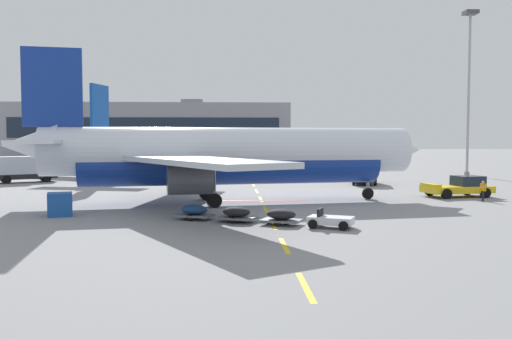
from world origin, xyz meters
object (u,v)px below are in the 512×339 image
Objects in this scene: ground_crew_worker at (483,190)px; apron_light_mast_far at (469,73)px; airliner_mid_left at (142,149)px; fuel_service_truck at (363,170)px; catering_truck at (23,169)px; pushback_tug at (459,187)px; uld_cargo_container at (60,204)px; baggage_train at (259,215)px; airliner_foreground at (227,155)px.

ground_crew_worker is 35.05m from apron_light_mast_far.
ground_crew_worker is at bearing -45.14° from airliner_mid_left.
apron_light_mast_far is at bearing -5.26° from airliner_mid_left.
apron_light_mast_far is at bearing 34.52° from fuel_service_truck.
catering_truck reaches higher than ground_crew_worker.
pushback_tug is 3.75× the size of ground_crew_worker.
fuel_service_truck is at bearing 42.67° from uld_cargo_container.
pushback_tug reaches higher than baggage_train.
fuel_service_truck is 3.70× the size of uld_cargo_container.
airliner_foreground is 46.58m from apron_light_mast_far.
baggage_train is 5.63× the size of uld_cargo_container.
airliner_mid_left is at bearing 109.72° from airliner_foreground.
catering_truck reaches higher than pushback_tug.
fuel_service_truck is (-5.23, 14.43, 0.74)m from pushback_tug.
airliner_foreground is 24.15m from fuel_service_truck.
pushback_tug is at bearing 9.72° from airliner_foreground.
pushback_tug is 3.22× the size of uld_cargo_container.
uld_cargo_container is (-27.23, -25.10, -0.85)m from fuel_service_truck.
airliner_foreground is 36.74m from airliner_mid_left.
airliner_mid_left reaches higher than ground_crew_worker.
pushback_tug reaches higher than uld_cargo_container.
uld_cargo_container is (-33.07, -7.35, -0.17)m from ground_crew_worker.
catering_truck is at bearing 114.55° from uld_cargo_container.
baggage_train is 0.49× the size of apron_light_mast_far.
airliner_mid_left is 47.54m from apron_light_mast_far.
uld_cargo_container is 60.15m from apron_light_mast_far.
airliner_mid_left is 48.45m from ground_crew_worker.
catering_truck is 51.16m from ground_crew_worker.
airliner_mid_left reaches higher than pushback_tug.
apron_light_mast_far is (46.14, -4.25, 10.64)m from airliner_mid_left.
apron_light_mast_far is (45.10, 37.39, 13.65)m from uld_cargo_container.
fuel_service_truck is at bearing 109.94° from pushback_tug.
pushback_tug is 0.57× the size of baggage_train.
ground_crew_worker is (19.66, 11.29, 0.44)m from baggage_train.
apron_light_mast_far is (17.87, 12.29, 12.81)m from fuel_service_truck.
fuel_service_truck reaches higher than baggage_train.
baggage_train is 53.90m from apron_light_mast_far.
airliner_mid_left is at bearing 91.43° from uld_cargo_container.
airliner_mid_left is 19.54× the size of ground_crew_worker.
pushback_tug is (21.11, 3.62, -3.05)m from airliner_foreground.
airliner_foreground is 5.44× the size of pushback_tug.
ground_crew_worker is at bearing 0.79° from airliner_foreground.
pushback_tug is 3.38m from ground_crew_worker.
catering_truck and fuel_service_truck have the same top height.
fuel_service_truck reaches higher than ground_crew_worker.
airliner_mid_left is 41.76m from uld_cargo_container.
uld_cargo_container is at bearing -140.34° from apron_light_mast_far.
uld_cargo_container is (1.04, -41.64, -3.01)m from airliner_mid_left.
catering_truck is 3.66× the size of uld_cargo_container.
airliner_foreground is 13.73m from uld_cargo_container.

